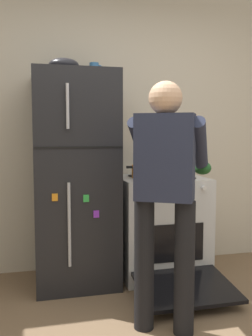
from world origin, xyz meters
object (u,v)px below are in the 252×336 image
Objects in this scene: red_pot at (146,171)px; pepper_mill at (184,164)px; person_cook at (166,183)px; mixing_bowl at (64,65)px; stove_range at (161,227)px; coffee_mug at (94,69)px; refrigerator at (75,179)px.

pepper_mill is at bearing 28.52° from red_pot.
person_cook is 1.27m from pepper_mill.
mixing_bowl reaches higher than person_cook.
stove_range is 3.51× the size of red_pot.
coffee_mug reaches higher than person_cook.
refrigerator is 1.09m from pepper_mill.
stove_range is 0.75× the size of person_cook.
red_pot is (0.61, -0.05, 0.06)m from refrigerator.
mixing_bowl is at bearing 175.86° from red_pot.
red_pot is at bearing -4.65° from refrigerator.
stove_range is at bearing -1.29° from refrigerator.
red_pot is at bearing -151.48° from pepper_mill.
red_pot is 1.13m from mixing_bowl.
pepper_mill is (0.59, 1.13, 0.02)m from person_cook.
stove_range is (0.77, -0.02, -0.46)m from refrigerator.
refrigerator is 0.96m from coffee_mug.
person_cook is 4.66× the size of red_pot.
refrigerator is 1.11× the size of person_cook.
pepper_mill is (0.46, 0.25, 0.03)m from red_pot.
refrigerator is at bearing 178.71° from stove_range.
coffee_mug is at bearing 173.44° from stove_range.
person_cook is at bearing -117.62° from pepper_mill.
coffee_mug is (-0.59, 0.07, 1.39)m from stove_range.
coffee_mug reaches higher than red_pot.
pepper_mill is at bearing 9.58° from coffee_mug.
person_cook is at bearing -98.38° from red_pot.
mixing_bowl reaches higher than pepper_mill.
refrigerator reaches higher than person_cook.
refrigerator reaches higher than stove_range.
red_pot is 0.52m from pepper_mill.
coffee_mug is at bearing 166.87° from red_pot.
mixing_bowl is (-0.26, -0.05, 0.01)m from coffee_mug.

